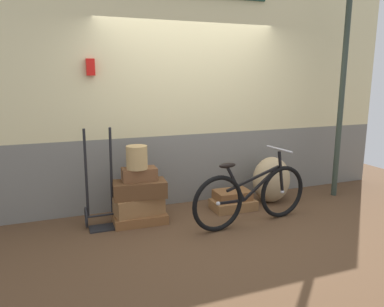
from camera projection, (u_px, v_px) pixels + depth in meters
ground at (211, 222)px, 4.66m from camera, size 8.51×5.20×0.06m
station_building at (188, 92)px, 5.11m from camera, size 6.51×0.74×3.13m
suitcase_0 at (140, 218)px, 4.56m from camera, size 0.66×0.39×0.11m
suitcase_1 at (138, 205)px, 4.57m from camera, size 0.63×0.41×0.22m
suitcase_2 at (140, 189)px, 4.50m from camera, size 0.67×0.39×0.20m
suitcase_3 at (139, 174)px, 4.51m from camera, size 0.43×0.25×0.16m
suitcase_4 at (233, 205)px, 5.03m from camera, size 0.59×0.37×0.13m
suitcase_5 at (232, 195)px, 5.03m from camera, size 0.49×0.34×0.12m
wicker_basket at (137, 157)px, 4.43m from camera, size 0.26×0.26×0.28m
luggage_trolley at (101, 202)px, 4.42m from camera, size 0.37×0.35×1.21m
burlap_sack at (271, 180)px, 5.29m from camera, size 0.55×0.47×0.66m
bicycle at (252, 196)px, 4.47m from camera, size 1.64×0.46×0.92m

